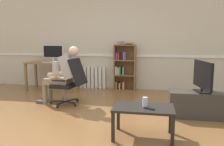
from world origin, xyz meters
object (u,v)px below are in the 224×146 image
office_chair (70,80)px  radiator (89,77)px  spare_remote (149,108)px  keyboard (50,62)px  imac_monitor (53,52)px  bookshelf (124,68)px  drinking_glass (145,102)px  coffee_table (143,111)px  person_seated (63,74)px  computer_desk (52,66)px  tv_stand (201,105)px  tv_screen (203,76)px  computer_mouse (59,62)px

office_chair → radiator: bearing=-169.4°
radiator → spare_remote: 3.60m
keyboard → imac_monitor: bearing=89.9°
imac_monitor → spare_remote: imac_monitor is taller
bookshelf → drinking_glass: 3.00m
radiator → coffee_table: bearing=-60.9°
office_chair → person_seated: size_ratio=0.80×
coffee_table → spare_remote: spare_remote is taller
computer_desk → bookshelf: (1.92, 0.29, -0.03)m
imac_monitor → drinking_glass: (2.62, -2.71, -0.51)m
imac_monitor → office_chair: size_ratio=0.59×
keyboard → spare_remote: keyboard is taller
computer_desk → coffee_table: bearing=-45.5°
tv_stand → tv_screen: tv_screen is taller
computer_mouse → person_seated: 1.31m
person_seated → spare_remote: person_seated is taller
imac_monitor → drinking_glass: bearing=-45.9°
computer_desk → office_chair: bearing=-52.1°
imac_monitor → coffee_table: 3.82m
computer_mouse → spare_remote: (2.42, -2.62, -0.32)m
person_seated → spare_remote: bearing=58.6°
computer_mouse → imac_monitor: bearing=142.9°
office_chair → tv_screen: 2.56m
person_seated → drinking_glass: bearing=59.9°
imac_monitor → tv_stand: bearing=-25.6°
computer_mouse → tv_stand: (3.29, -1.51, -0.54)m
bookshelf → tv_screen: (1.64, -1.92, 0.12)m
keyboard → tv_stand: (3.56, -1.49, -0.54)m
person_seated → tv_screen: 2.74m
tv_screen → person_seated: bearing=72.4°
keyboard → office_chair: office_chair is taller
computer_mouse → radiator: (0.65, 0.51, -0.46)m
bookshelf → person_seated: size_ratio=1.06×
computer_desk → office_chair: 1.67m
bookshelf → tv_stand: 2.55m
tv_stand → drinking_glass: 1.40m
bookshelf → drinking_glass: bearing=-76.5°
coffee_table → computer_desk: bearing=134.5°
tv_stand → coffee_table: bearing=-133.1°
imac_monitor → radiator: 1.20m
imac_monitor → office_chair: imac_monitor is taller
coffee_table → imac_monitor: bearing=133.6°
computer_desk → tv_stand: size_ratio=1.25×
drinking_glass → office_chair: bearing=140.6°
radiator → coffee_table: (1.69, -3.04, 0.08)m
computer_mouse → person_seated: (0.58, -1.17, -0.12)m
bookshelf → spare_remote: bearing=-75.9°
tv_stand → coffee_table: (-0.96, -1.02, 0.16)m
radiator → tv_screen: size_ratio=1.28×
bookshelf → person_seated: 1.92m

